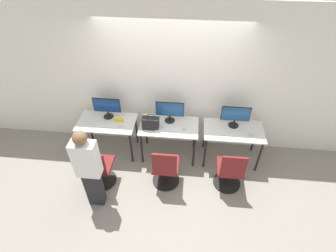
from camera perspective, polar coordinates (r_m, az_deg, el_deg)
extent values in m
plane|color=gray|center=(5.07, -0.14, -8.59)|extent=(20.00, 20.00, 0.00)
cube|color=silver|center=(4.73, 0.76, 9.61)|extent=(12.00, 0.05, 2.80)
cube|color=silver|center=(4.99, -13.21, 0.83)|extent=(1.07, 0.62, 0.02)
cylinder|color=black|center=(5.22, -18.45, -3.81)|extent=(0.04, 0.04, 0.72)
cylinder|color=black|center=(4.93, -8.02, -4.76)|extent=(0.04, 0.04, 0.72)
cylinder|color=black|center=(5.57, -16.66, -0.09)|extent=(0.04, 0.04, 0.72)
cylinder|color=black|center=(5.30, -6.87, -0.77)|extent=(0.04, 0.04, 0.72)
cylinder|color=black|center=(5.09, -12.80, 2.05)|extent=(0.19, 0.19, 0.01)
cylinder|color=black|center=(5.05, -12.90, 2.63)|extent=(0.04, 0.04, 0.12)
cube|color=black|center=(4.94, -13.22, 4.45)|extent=(0.51, 0.01, 0.30)
cube|color=navy|center=(4.93, -13.24, 4.39)|extent=(0.49, 0.01, 0.27)
cube|color=silver|center=(4.90, -13.59, 0.24)|extent=(0.46, 0.14, 0.02)
ellipsoid|color=silver|center=(4.83, -10.15, 0.20)|extent=(0.06, 0.09, 0.03)
cylinder|color=black|center=(4.97, -13.93, -11.33)|extent=(0.48, 0.48, 0.03)
cylinder|color=black|center=(4.82, -14.31, -9.83)|extent=(0.04, 0.04, 0.38)
cube|color=maroon|center=(4.66, -14.73, -8.16)|extent=(0.44, 0.44, 0.05)
cube|color=maroon|center=(4.36, -16.05, -7.99)|extent=(0.40, 0.04, 0.44)
cube|color=#232328|center=(4.46, -15.69, -12.81)|extent=(0.25, 0.16, 0.72)
cube|color=white|center=(3.95, -17.42, -6.91)|extent=(0.36, 0.20, 0.63)
sphere|color=brown|center=(3.67, -18.68, -2.50)|extent=(0.20, 0.20, 0.20)
cube|color=silver|center=(4.77, 0.22, -0.03)|extent=(1.07, 0.62, 0.02)
cylinder|color=black|center=(4.89, -5.75, -4.94)|extent=(0.04, 0.04, 0.72)
cylinder|color=black|center=(4.82, 5.66, -5.76)|extent=(0.04, 0.04, 0.72)
cylinder|color=black|center=(5.26, -4.76, -0.92)|extent=(0.04, 0.04, 0.72)
cylinder|color=black|center=(5.20, 5.80, -1.62)|extent=(0.04, 0.04, 0.72)
cylinder|color=black|center=(4.87, 0.38, 1.21)|extent=(0.19, 0.19, 0.01)
cylinder|color=black|center=(4.83, 0.39, 1.81)|extent=(0.04, 0.04, 0.12)
cube|color=black|center=(4.71, 0.40, 3.70)|extent=(0.51, 0.01, 0.30)
cube|color=navy|center=(4.70, 0.39, 3.64)|extent=(0.49, 0.01, 0.27)
cube|color=silver|center=(4.68, 0.11, -0.59)|extent=(0.46, 0.14, 0.02)
ellipsoid|color=silver|center=(4.69, 3.60, -0.55)|extent=(0.06, 0.09, 0.03)
cylinder|color=black|center=(4.83, -0.46, -11.66)|extent=(0.48, 0.48, 0.03)
cylinder|color=black|center=(4.67, -0.48, -10.14)|extent=(0.04, 0.04, 0.38)
cube|color=maroon|center=(4.51, -0.49, -8.43)|extent=(0.44, 0.44, 0.05)
cube|color=maroon|center=(4.19, -0.81, -8.31)|extent=(0.40, 0.04, 0.44)
cube|color=silver|center=(4.83, 14.12, -0.93)|extent=(1.07, 0.62, 0.02)
cylinder|color=black|center=(4.83, 8.02, -5.90)|extent=(0.04, 0.04, 0.72)
cylinder|color=black|center=(5.00, 19.20, -6.43)|extent=(0.04, 0.04, 0.72)
cylinder|color=black|center=(5.21, 7.98, -1.75)|extent=(0.04, 0.04, 0.72)
cylinder|color=black|center=(5.36, 18.33, -2.37)|extent=(0.04, 0.04, 0.72)
cylinder|color=black|center=(4.91, 14.03, 0.17)|extent=(0.19, 0.19, 0.01)
cylinder|color=black|center=(4.87, 14.15, 0.75)|extent=(0.04, 0.04, 0.12)
cube|color=black|center=(4.75, 14.52, 2.59)|extent=(0.51, 0.01, 0.30)
cube|color=navy|center=(4.75, 14.53, 2.53)|extent=(0.49, 0.01, 0.27)
cube|color=silver|center=(4.73, 14.28, -1.59)|extent=(0.46, 0.14, 0.02)
ellipsoid|color=silver|center=(4.80, 17.71, -1.66)|extent=(0.06, 0.09, 0.03)
cylinder|color=black|center=(4.91, 12.62, -11.90)|extent=(0.48, 0.48, 0.03)
cylinder|color=black|center=(4.75, 12.97, -10.41)|extent=(0.04, 0.04, 0.38)
cube|color=maroon|center=(4.59, 13.36, -8.73)|extent=(0.44, 0.44, 0.05)
cube|color=maroon|center=(4.28, 14.08, -8.62)|extent=(0.40, 0.04, 0.44)
cube|color=black|center=(4.65, -3.81, 0.62)|extent=(0.30, 0.14, 0.22)
torus|color=black|center=(4.57, -3.88, 1.87)|extent=(0.18, 0.18, 0.01)
cube|color=yellow|center=(4.91, -10.60, 1.37)|extent=(0.16, 0.03, 0.08)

